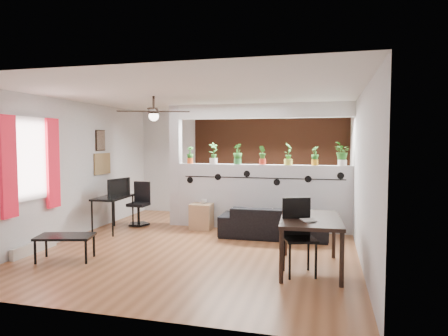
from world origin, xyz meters
The scene contains 28 objects.
room_shell centered at (0.00, 0.00, 1.30)m, with size 6.30×7.10×2.90m.
partition_wall centered at (0.80, 1.50, 0.68)m, with size 3.60×0.18×1.35m, color #BCBCC1.
ceiling_header centered at (0.80, 1.50, 2.45)m, with size 3.60×0.18×0.30m, color silver.
pier_column centered at (-1.11, 1.50, 1.30)m, with size 0.22×0.20×2.60m, color #BCBCC1.
brick_panel centered at (0.80, 2.97, 1.30)m, with size 3.90×0.05×2.60m, color #B15833.
vine_decal centered at (0.80, 1.40, 1.08)m, with size 3.31×0.01×0.30m.
window_assembly centered at (-2.56, -1.20, 1.51)m, with size 0.09×1.30×1.55m.
baseboard_heater centered at (-2.54, -1.20, 0.09)m, with size 0.08×1.00×0.18m, color silver.
corkboard centered at (-2.58, 0.95, 1.35)m, with size 0.03×0.60×0.45m, color olive.
framed_art centered at (-2.58, 0.90, 1.85)m, with size 0.03×0.34×0.44m.
ceiling_fan centered at (-0.80, -0.30, 2.31)m, with size 1.19×1.19×0.43m.
potted_plant_0 centered at (-0.78, 1.50, 1.55)m, with size 0.20×0.17×0.37m.
potted_plant_1 centered at (-0.25, 1.50, 1.59)m, with size 0.30×0.29×0.46m.
potted_plant_2 centered at (0.27, 1.50, 1.58)m, with size 0.26×0.28×0.43m.
potted_plant_3 centered at (0.80, 1.50, 1.56)m, with size 0.23×0.24×0.39m.
potted_plant_4 centered at (1.33, 1.50, 1.60)m, with size 0.25×0.28×0.47m.
potted_plant_5 centered at (1.85, 1.50, 1.55)m, with size 0.22×0.24×0.38m.
potted_plant_6 centered at (2.38, 1.50, 1.60)m, with size 0.23×0.27×0.47m.
sofa centered at (1.13, 0.87, 0.28)m, with size 1.93×0.76×0.57m, color black.
cube_shelf centered at (-0.42, 1.16, 0.27)m, with size 0.44×0.39×0.54m, color #A37B56.
cup centered at (-0.37, 1.16, 0.59)m, with size 0.13×0.13×0.10m, color gray.
computer_desk centered at (-2.11, 0.57, 0.64)m, with size 0.56×1.00×0.71m.
monitor centered at (-2.11, 0.72, 0.81)m, with size 0.06×0.35×0.20m, color black.
office_chair centered at (-1.85, 1.22, 0.41)m, with size 0.48×0.48×0.93m.
dining_table centered at (1.88, -0.92, 0.67)m, with size 0.91×1.41×0.75m.
book centered at (1.78, -1.22, 0.76)m, with size 0.18×0.24×0.02m, color gray.
folding_chair centered at (1.71, -1.11, 0.61)m, with size 0.53×0.53×1.04m.
coffee_table centered at (-1.78, -1.42, 0.35)m, with size 0.93×0.67×0.39m.
Camera 1 is at (2.09, -6.65, 1.83)m, focal length 32.00 mm.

